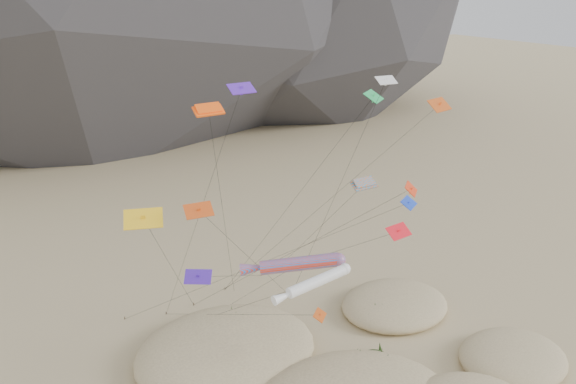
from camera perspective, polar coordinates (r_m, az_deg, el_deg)
name	(u,v)px	position (r m, az deg, el deg)	size (l,w,h in m)	color
kite_stakes	(243,289)	(61.68, -4.64, -9.82)	(25.10, 6.12, 0.30)	#3F2D1E
rainbow_tube_kite	(295,264)	(44.44, 0.76, -7.35)	(7.80, 14.66, 11.41)	#FF341A
white_tube_kite	(314,283)	(41.31, 2.70, -9.17)	(7.15, 15.93, 11.50)	silver
orange_parafoil	(209,113)	(41.22, -8.02, 7.91)	(7.35, 12.31, 23.16)	#FF4F0D
multi_parafoil	(363,185)	(47.60, 7.63, 0.71)	(2.39, 16.29, 15.90)	orange
delta_kites	(328,175)	(45.76, 4.09, 1.69)	(33.34, 19.56, 24.15)	green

